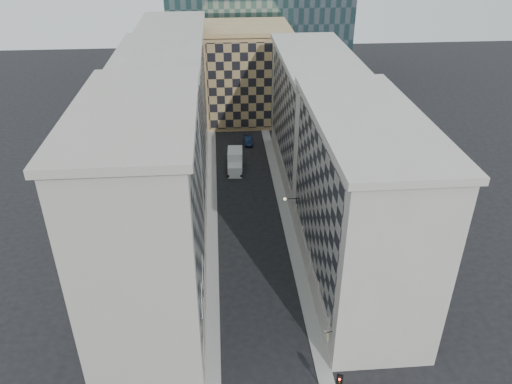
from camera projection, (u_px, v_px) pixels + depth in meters
sidewalk_west at (212, 217)px, 70.72m from camera, size 1.50×100.00×0.15m
sidewalk_east at (286, 214)px, 71.44m from camera, size 1.50×100.00×0.15m
bldg_left_a at (149, 224)px, 48.06m from camera, size 10.80×22.80×23.70m
bldg_left_b at (167, 137)px, 67.32m from camera, size 10.80×22.80×22.70m
bldg_left_c at (177, 89)px, 86.59m from camera, size 10.80×22.80×21.70m
bldg_right_a at (358, 206)px, 53.76m from camera, size 10.80×26.80×20.70m
bldg_right_b at (313, 118)px, 77.34m from camera, size 10.80×28.80×19.70m
tan_block at (246, 74)px, 99.32m from camera, size 16.80×14.80×18.80m
flagpoles_left at (202, 286)px, 45.98m from camera, size 0.10×6.33×2.33m
bracket_lamp at (286, 199)px, 63.14m from camera, size 1.98×0.36×0.36m
box_truck at (235, 162)px, 83.00m from camera, size 2.77×6.09×3.27m
dark_car at (248, 140)px, 92.53m from camera, size 1.46×4.15×1.37m
shop_sign at (326, 335)px, 46.24m from camera, size 0.79×0.70×0.79m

